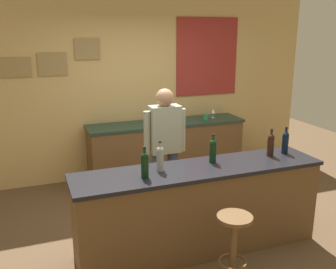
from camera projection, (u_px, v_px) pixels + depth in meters
ground_plane at (184, 230)px, 4.42m from camera, size 10.00×10.00×0.00m
back_wall at (135, 87)px, 5.88m from camera, size 6.00×0.09×2.80m
bar_counter at (199, 209)px, 3.93m from camera, size 2.61×0.60×0.92m
side_counter at (167, 150)px, 5.92m from camera, size 2.46×0.56×0.90m
bartender at (165, 146)px, 4.48m from camera, size 0.52×0.21×1.62m
bar_stool at (234, 238)px, 3.37m from camera, size 0.32×0.32×0.68m
wine_bottle_a at (145, 164)px, 3.51m from camera, size 0.07×0.07×0.31m
wine_bottle_b at (160, 158)px, 3.68m from camera, size 0.07×0.07×0.31m
wine_bottle_c at (213, 150)px, 3.93m from camera, size 0.07×0.07×0.31m
wine_bottle_d at (271, 144)px, 4.13m from camera, size 0.07×0.07×0.31m
wine_bottle_e at (285, 142)px, 4.22m from camera, size 0.07×0.07×0.31m
wine_glass_a at (149, 116)px, 5.74m from camera, size 0.07×0.07×0.16m
wine_glass_b at (182, 114)px, 5.86m from camera, size 0.07×0.07×0.16m
wine_glass_c at (213, 111)px, 6.06m from camera, size 0.07×0.07×0.16m
coffee_mug at (206, 117)px, 5.96m from camera, size 0.12×0.08×0.09m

